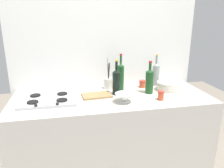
# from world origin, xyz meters

# --- Properties ---
(counter_block) EXTENTS (1.80, 0.70, 0.90)m
(counter_block) POSITION_xyz_m (0.00, 0.00, 0.45)
(counter_block) COLOR beige
(counter_block) RESTS_ON ground
(backsplash_panel) EXTENTS (1.90, 0.06, 2.17)m
(backsplash_panel) POSITION_xyz_m (0.00, 0.38, 1.08)
(backsplash_panel) COLOR white
(backsplash_panel) RESTS_ON ground
(stovetop_hob) EXTENTS (0.47, 0.36, 0.04)m
(stovetop_hob) POSITION_xyz_m (-0.56, 0.00, 0.91)
(stovetop_hob) COLOR #B2B2B7
(stovetop_hob) RESTS_ON counter_block
(plate_stack) EXTENTS (0.22, 0.22, 0.08)m
(plate_stack) POSITION_xyz_m (0.59, 0.07, 0.94)
(plate_stack) COLOR silver
(plate_stack) RESTS_ON counter_block
(wine_bottle_leftmost) EXTENTS (0.07, 0.07, 0.31)m
(wine_bottle_leftmost) POSITION_xyz_m (0.37, 0.02, 1.02)
(wine_bottle_leftmost) COLOR #19471E
(wine_bottle_leftmost) RESTS_ON counter_block
(wine_bottle_mid_left) EXTENTS (0.07, 0.07, 0.33)m
(wine_bottle_mid_left) POSITION_xyz_m (0.05, 0.05, 1.03)
(wine_bottle_mid_left) COLOR black
(wine_bottle_mid_left) RESTS_ON counter_block
(wine_bottle_mid_right) EXTENTS (0.07, 0.07, 0.33)m
(wine_bottle_mid_right) POSITION_xyz_m (0.52, 0.25, 1.03)
(wine_bottle_mid_right) COLOR gray
(wine_bottle_mid_right) RESTS_ON counter_block
(wine_bottle_rightmost) EXTENTS (0.06, 0.06, 0.36)m
(wine_bottle_rightmost) POSITION_xyz_m (0.12, 0.18, 1.04)
(wine_bottle_rightmost) COLOR #19471E
(wine_bottle_rightmost) RESTS_ON counter_block
(mixing_bowl) EXTENTS (0.17, 0.17, 0.08)m
(mixing_bowl) POSITION_xyz_m (0.08, -0.16, 0.94)
(mixing_bowl) COLOR white
(mixing_bowl) RESTS_ON counter_block
(utensil_crock) EXTENTS (0.09, 0.09, 0.32)m
(utensil_crock) POSITION_xyz_m (0.01, 0.24, 0.96)
(utensil_crock) COLOR silver
(utensil_crock) RESTS_ON counter_block
(condiment_jar_front) EXTENTS (0.07, 0.07, 0.07)m
(condiment_jar_front) POSITION_xyz_m (0.36, 0.21, 0.94)
(condiment_jar_front) COLOR #C64C2D
(condiment_jar_front) RESTS_ON counter_block
(condiment_jar_rear) EXTENTS (0.05, 0.05, 0.08)m
(condiment_jar_rear) POSITION_xyz_m (0.40, -0.17, 0.94)
(condiment_jar_rear) COLOR #C64C2D
(condiment_jar_rear) RESTS_ON counter_block
(cutting_board) EXTENTS (0.28, 0.18, 0.02)m
(cutting_board) POSITION_xyz_m (-0.14, 0.03, 0.91)
(cutting_board) COLOR #9E7A4C
(cutting_board) RESTS_ON counter_block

